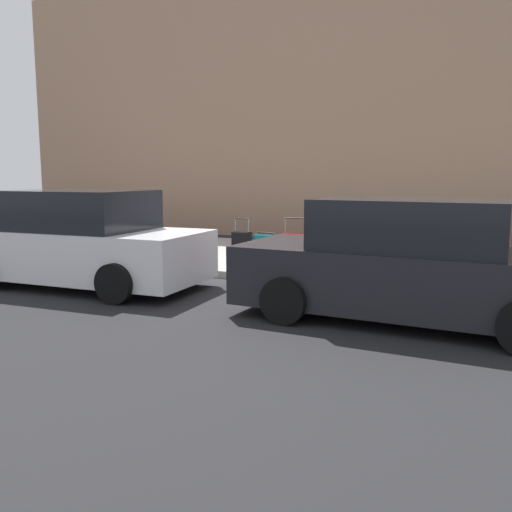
% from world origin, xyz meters
% --- Properties ---
extents(ground_plane, '(40.00, 40.00, 0.00)m').
position_xyz_m(ground_plane, '(0.00, 0.00, 0.00)').
color(ground_plane, black).
extents(sidewalk_curb, '(18.00, 5.00, 0.14)m').
position_xyz_m(sidewalk_curb, '(0.00, -2.50, 0.07)').
color(sidewalk_curb, '#9E9B93').
rests_on(sidewalk_curb, ground_plane).
extents(building_facade_sidewalk_side, '(24.00, 3.00, 8.31)m').
position_xyz_m(building_facade_sidewalk_side, '(0.00, -8.30, 4.16)').
color(building_facade_sidewalk_side, '#9E7A60').
rests_on(building_facade_sidewalk_side, ground_plane).
extents(suitcase_silver_0, '(0.40, 0.21, 0.71)m').
position_xyz_m(suitcase_silver_0, '(-2.98, -0.64, 0.40)').
color(suitcase_silver_0, '#9EA0A8').
rests_on(suitcase_silver_0, sidewalk_curb).
extents(suitcase_maroon_1, '(0.47, 0.25, 0.67)m').
position_xyz_m(suitcase_maroon_1, '(-2.42, -0.61, 0.45)').
color(suitcase_maroon_1, maroon).
rests_on(suitcase_maroon_1, sidewalk_curb).
extents(suitcase_olive_2, '(0.46, 0.20, 0.56)m').
position_xyz_m(suitcase_olive_2, '(-1.83, -0.53, 0.39)').
color(suitcase_olive_2, '#59601E').
rests_on(suitcase_olive_2, sidewalk_curb).
extents(suitcase_navy_3, '(0.36, 0.24, 1.06)m').
position_xyz_m(suitcase_navy_3, '(-1.30, -0.50, 0.51)').
color(suitcase_navy_3, navy).
rests_on(suitcase_navy_3, sidewalk_curb).
extents(suitcase_red_4, '(0.47, 0.21, 1.04)m').
position_xyz_m(suitcase_red_4, '(-0.77, -0.58, 0.51)').
color(suitcase_red_4, red).
rests_on(suitcase_red_4, sidewalk_curb).
extents(suitcase_teal_5, '(0.45, 0.22, 0.74)m').
position_xyz_m(suitcase_teal_5, '(-0.19, -0.52, 0.48)').
color(suitcase_teal_5, '#0F606B').
rests_on(suitcase_teal_5, sidewalk_curb).
extents(suitcase_black_6, '(0.36, 0.23, 1.00)m').
position_xyz_m(suitcase_black_6, '(0.34, -0.54, 0.50)').
color(suitcase_black_6, black).
rests_on(suitcase_black_6, sidewalk_curb).
extents(fire_hydrant, '(0.39, 0.21, 0.74)m').
position_xyz_m(fire_hydrant, '(1.17, -0.57, 0.53)').
color(fire_hydrant, '#D89E0C').
rests_on(fire_hydrant, sidewalk_curb).
extents(bollard_post, '(0.14, 0.14, 0.73)m').
position_xyz_m(bollard_post, '(1.92, -0.42, 0.51)').
color(bollard_post, brown).
rests_on(bollard_post, sidewalk_curb).
extents(parking_meter, '(0.12, 0.09, 1.27)m').
position_xyz_m(parking_meter, '(-4.21, -0.82, 0.97)').
color(parking_meter, slate).
rests_on(parking_meter, sidewalk_curb).
extents(parked_car_charcoal_0, '(4.77, 2.19, 1.67)m').
position_xyz_m(parked_car_charcoal_0, '(-3.29, 1.67, 0.78)').
color(parked_car_charcoal_0, black).
rests_on(parked_car_charcoal_0, ground_plane).
extents(parked_car_white_1, '(4.56, 2.26, 1.71)m').
position_xyz_m(parked_car_white_1, '(2.43, 1.67, 0.80)').
color(parked_car_white_1, silver).
rests_on(parked_car_white_1, ground_plane).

